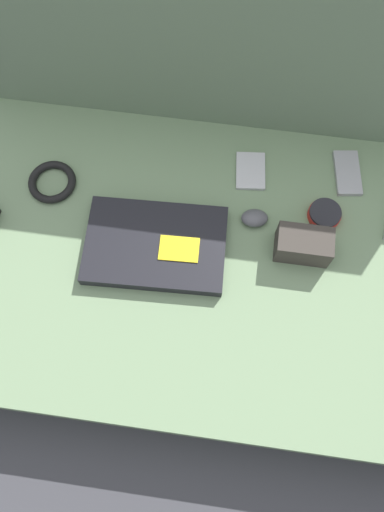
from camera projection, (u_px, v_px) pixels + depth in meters
ground_plane at (192, 280)px, 1.30m from camera, size 8.00×8.00×0.00m
couch_seat at (192, 270)px, 1.22m from camera, size 1.17×0.76×0.16m
couch_backrest at (219, 55)px, 1.20m from camera, size 1.17×0.20×0.58m
laptop at (156, 245)px, 1.15m from camera, size 0.33×0.23×0.03m
computer_mouse at (255, 218)px, 1.17m from camera, size 0.07×0.05×0.03m
speaker_puck at (325, 214)px, 1.18m from camera, size 0.08×0.08×0.02m
phone_silver at (347, 173)px, 1.23m from camera, size 0.08×0.13×0.01m
phone_small at (251, 171)px, 1.23m from camera, size 0.08×0.11×0.01m
camera_pouch at (303, 245)px, 1.12m from camera, size 0.12×0.07×0.07m
cable_coil at (52, 182)px, 1.21m from camera, size 0.12×0.12×0.02m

